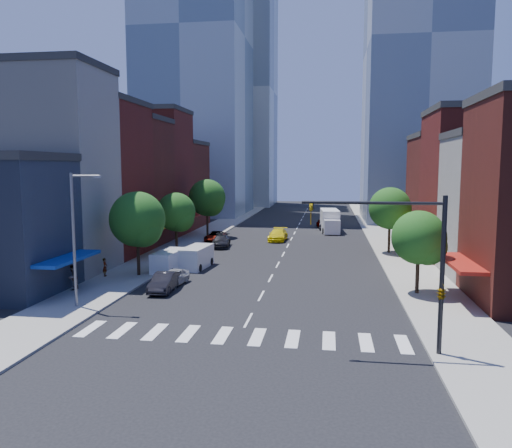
{
  "coord_description": "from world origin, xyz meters",
  "views": [
    {
      "loc": [
        4.87,
        -29.89,
        9.53
      ],
      "look_at": [
        -0.87,
        9.28,
        5.0
      ],
      "focal_mm": 35.0,
      "sensor_mm": 36.0,
      "label": 1
    }
  ],
  "objects": [
    {
      "name": "tower_far_e",
      "position": [
        24.0,
        85.0,
        40.0
      ],
      "size": [
        22.0,
        22.0,
        80.0
      ],
      "primitive_type": "cube",
      "color": "#8C99A8",
      "rests_on": "ground"
    },
    {
      "name": "tree_left_far",
      "position": [
        -11.35,
        35.92,
        5.2
      ],
      "size": [
        5.0,
        5.0,
        7.75
      ],
      "color": "black",
      "rests_on": "sidewalk_left"
    },
    {
      "name": "pedestrian_far",
      "position": [
        -14.49,
        5.16,
        1.12
      ],
      "size": [
        0.78,
        0.98,
        1.94
      ],
      "primitive_type": "imported",
      "rotation": [
        0.0,
        0.0,
        -1.62
      ],
      "color": "#999999",
      "rests_on": "sidewalk_left"
    },
    {
      "name": "parked_car_rear",
      "position": [
        -7.83,
        27.8,
        0.72
      ],
      "size": [
        2.54,
        5.14,
        1.44
      ],
      "primitive_type": "imported",
      "rotation": [
        0.0,
        0.0,
        0.11
      ],
      "color": "black",
      "rests_on": "ground"
    },
    {
      "name": "tower_far_w",
      "position": [
        -18.0,
        95.0,
        28.0
      ],
      "size": [
        18.0,
        18.0,
        56.0
      ],
      "primitive_type": "cube",
      "color": "#9EA5AD",
      "rests_on": "ground"
    },
    {
      "name": "tree_left_mid",
      "position": [
        -11.35,
        21.92,
        4.53
      ],
      "size": [
        4.2,
        4.2,
        6.65
      ],
      "color": "black",
      "rests_on": "sidewalk_left"
    },
    {
      "name": "bldg_left_1",
      "position": [
        -21.0,
        12.0,
        9.0
      ],
      "size": [
        12.0,
        8.0,
        18.0
      ],
      "primitive_type": "cube",
      "color": "#BDB8AE",
      "rests_on": "ground"
    },
    {
      "name": "tree_right_far",
      "position": [
        11.65,
        25.92,
        4.86
      ],
      "size": [
        4.6,
        4.6,
        7.2
      ],
      "color": "black",
      "rests_on": "sidewalk_right"
    },
    {
      "name": "bldg_right_2",
      "position": [
        21.0,
        24.0,
        7.5
      ],
      "size": [
        12.0,
        10.0,
        15.0
      ],
      "primitive_type": "cube",
      "color": "#5D1A16",
      "rests_on": "ground"
    },
    {
      "name": "parked_car_second",
      "position": [
        -7.59,
        6.31,
        0.71
      ],
      "size": [
        1.68,
        4.39,
        1.43
      ],
      "primitive_type": "imported",
      "rotation": [
        0.0,
        0.0,
        0.04
      ],
      "color": "black",
      "rests_on": "ground"
    },
    {
      "name": "bldg_right_3",
      "position": [
        21.0,
        34.0,
        6.5
      ],
      "size": [
        12.0,
        10.0,
        13.0
      ],
      "primitive_type": "cube",
      "color": "#4F1A13",
      "rests_on": "ground"
    },
    {
      "name": "crosswalk",
      "position": [
        0.0,
        -3.0,
        0.01
      ],
      "size": [
        19.0,
        3.0,
        0.01
      ],
      "primitive_type": "cube",
      "color": "silver",
      "rests_on": "ground"
    },
    {
      "name": "box_truck",
      "position": [
        5.06,
        44.14,
        1.54
      ],
      "size": [
        3.05,
        8.24,
        3.25
      ],
      "rotation": [
        0.0,
        0.0,
        0.08
      ],
      "color": "white",
      "rests_on": "ground"
    },
    {
      "name": "tower_nw",
      "position": [
        -22.0,
        70.0,
        35.0
      ],
      "size": [
        20.0,
        22.0,
        70.0
      ],
      "primitive_type": "cube",
      "color": "#8C99A8",
      "rests_on": "ground"
    },
    {
      "name": "bldg_left_3",
      "position": [
        -21.0,
        29.0,
        7.5
      ],
      "size": [
        12.0,
        8.0,
        15.0
      ],
      "primitive_type": "cube",
      "color": "#4F1A13",
      "rests_on": "ground"
    },
    {
      "name": "ground",
      "position": [
        0.0,
        0.0,
        0.0
      ],
      "size": [
        220.0,
        220.0,
        0.0
      ],
      "primitive_type": "plane",
      "color": "black",
      "rests_on": "ground"
    },
    {
      "name": "bldg_left_4",
      "position": [
        -21.0,
        37.5,
        8.5
      ],
      "size": [
        12.0,
        9.0,
        17.0
      ],
      "primitive_type": "cube",
      "color": "#5D1A16",
      "rests_on": "ground"
    },
    {
      "name": "bldg_left_2",
      "position": [
        -21.0,
        20.5,
        8.0
      ],
      "size": [
        12.0,
        9.0,
        16.0
      ],
      "primitive_type": "cube",
      "color": "#5D1A16",
      "rests_on": "ground"
    },
    {
      "name": "traffic_signal",
      "position": [
        9.94,
        -4.5,
        4.16
      ],
      "size": [
        7.24,
        2.24,
        8.0
      ],
      "color": "black",
      "rests_on": "sidewalk_right"
    },
    {
      "name": "pedestrian_near",
      "position": [
        -14.17,
        10.07,
        0.94
      ],
      "size": [
        0.49,
        0.64,
        1.57
      ],
      "primitive_type": "imported",
      "rotation": [
        0.0,
        0.0,
        1.79
      ],
      "color": "#999999",
      "rests_on": "sidewalk_left"
    },
    {
      "name": "sidewalk_right",
      "position": [
        12.5,
        40.0,
        0.07
      ],
      "size": [
        5.0,
        120.0,
        0.15
      ],
      "primitive_type": "cube",
      "color": "gray",
      "rests_on": "ground"
    },
    {
      "name": "sidewalk_left",
      "position": [
        -12.5,
        40.0,
        0.07
      ],
      "size": [
        5.0,
        120.0,
        0.15
      ],
      "primitive_type": "cube",
      "color": "gray",
      "rests_on": "ground"
    },
    {
      "name": "cargo_van_near",
      "position": [
        -7.51,
        15.36,
        1.02
      ],
      "size": [
        2.34,
        4.97,
        2.05
      ],
      "rotation": [
        0.0,
        0.0,
        -0.09
      ],
      "color": "silver",
      "rests_on": "ground"
    },
    {
      "name": "cargo_van_far",
      "position": [
        -9.51,
        13.19,
        0.97
      ],
      "size": [
        2.19,
        4.74,
        1.96
      ],
      "rotation": [
        0.0,
        0.0,
        -0.08
      ],
      "color": "white",
      "rests_on": "ground"
    },
    {
      "name": "traffic_car_oncoming",
      "position": [
        4.34,
        46.7,
        0.64
      ],
      "size": [
        1.75,
        4.0,
        1.28
      ],
      "primitive_type": "imported",
      "rotation": [
        0.0,
        0.0,
        3.04
      ],
      "color": "black",
      "rests_on": "ground"
    },
    {
      "name": "parked_car_third",
      "position": [
        -9.5,
        32.19,
        0.65
      ],
      "size": [
        2.3,
        4.74,
        1.3
      ],
      "primitive_type": "imported",
      "rotation": [
        0.0,
        0.0,
        -0.03
      ],
      "color": "#999999",
      "rests_on": "ground"
    },
    {
      "name": "tree_left_near",
      "position": [
        -11.35,
        10.92,
        4.87
      ],
      "size": [
        4.8,
        4.8,
        7.3
      ],
      "color": "black",
      "rests_on": "sidewalk_left"
    },
    {
      "name": "taxi",
      "position": [
        -1.62,
        34.06,
        0.76
      ],
      "size": [
        2.35,
        5.35,
        1.53
      ],
      "primitive_type": "imported",
      "rotation": [
        0.0,
        0.0,
        -0.04
      ],
      "color": "yellow",
      "rests_on": "ground"
    },
    {
      "name": "streetlight",
      "position": [
        -11.81,
        1.0,
        5.28
      ],
      "size": [
        2.25,
        0.25,
        9.0
      ],
      "color": "slate",
      "rests_on": "sidewalk_left"
    },
    {
      "name": "tree_right_near",
      "position": [
        11.65,
        7.92,
        4.19
      ],
      "size": [
        4.0,
        4.0,
        6.2
      ],
      "color": "black",
      "rests_on": "sidewalk_right"
    },
    {
      "name": "bldg_left_5",
      "position": [
        -21.0,
        47.0,
        6.5
      ],
      "size": [
        12.0,
        10.0,
        13.0
      ],
      "primitive_type": "cube",
      "color": "#4F1A13",
      "rests_on": "ground"
    },
    {
      "name": "parked_car_front",
      "position": [
        -7.5,
        8.3,
        0.65
      ],
      "size": [
        2.03,
        4.01,
        1.31
      ],
      "primitive_type": "imported",
      "rotation": [
        0.0,
        0.0,
        -0.13
      ],
      "color": "#AAAAAE",
      "rests_on": "ground"
    },
    {
      "name": "traffic_car_far",
      "position": [
        3.75,
        49.9,
        0.63
      ],
      "size": [
        1.81,
        3.84,
        1.27
      ],
      "primitive_type": "imported",
      "rotation": [
        0.0,
        0.0,
        3.23
      ],
      "color": "#999999",
      "rests_on": "ground"
    },
    {
      "name": "tower_ne",
      "position": [
        20.0,
        62.0,
        30.0
      ],
      "size": [
        18.0,
        20.0,
        60.0
      ],
      "primitive_type": "cube",
      "color": "#9EA5AD",
      "rests_on": "ground"
    }
  ]
}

